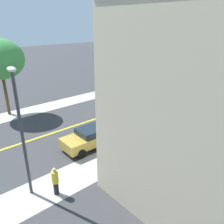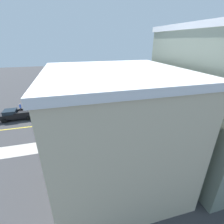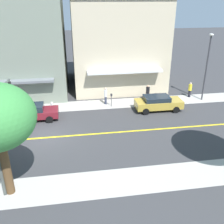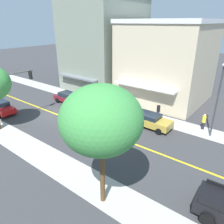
{
  "view_description": "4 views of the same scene",
  "coord_description": "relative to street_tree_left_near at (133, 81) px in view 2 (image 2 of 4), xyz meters",
  "views": [
    {
      "loc": [
        -16.48,
        19.44,
        8.91
      ],
      "look_at": [
        -1.86,
        6.68,
        1.14
      ],
      "focal_mm": 36.75,
      "sensor_mm": 36.0,
      "label": 1
    },
    {
      "loc": [
        -25.32,
        11.29,
        12.64
      ],
      "look_at": [
        -0.58,
        4.61,
        1.27
      ],
      "focal_mm": 26.01,
      "sensor_mm": 36.0,
      "label": 2
    },
    {
      "loc": [
        18.65,
        2.33,
        10.47
      ],
      "look_at": [
        -0.23,
        5.28,
        1.78
      ],
      "focal_mm": 41.4,
      "sensor_mm": 36.0,
      "label": 3
    },
    {
      "loc": [
        14.47,
        19.71,
        10.31
      ],
      "look_at": [
        -2.16,
        6.84,
        1.34
      ],
      "focal_mm": 34.14,
      "sensor_mm": 36.0,
      "label": 4
    }
  ],
  "objects": [
    {
      "name": "ground_plane",
      "position": [
        -6.11,
        1.68,
        -4.8
      ],
      "size": [
        140.0,
        140.0,
        0.0
      ],
      "primitive_type": "plane",
      "color": "#38383A"
    },
    {
      "name": "sidewalk_left",
      "position": [
        -12.33,
        1.68,
        -4.79
      ],
      "size": [
        2.58,
        126.0,
        0.01
      ],
      "primitive_type": "cube",
      "color": "#ADA8A0",
      "rests_on": "ground"
    },
    {
      "name": "sidewalk_right",
      "position": [
        0.11,
        1.68,
        -4.79
      ],
      "size": [
        2.58,
        126.0,
        0.01
      ],
      "primitive_type": "cube",
      "color": "#ADA8A0",
      "rests_on": "ground"
    },
    {
      "name": "road_centerline_stripe",
      "position": [
        -6.11,
        1.68,
        -4.8
      ],
      "size": [
        0.2,
        126.0,
        0.0
      ],
      "primitive_type": "cube",
      "color": "yellow",
      "rests_on": "ground"
    },
    {
      "name": "brick_apartment_block",
      "position": [
        -19.31,
        -1.57,
        2.18
      ],
      "size": [
        12.93,
        9.98,
        13.94
      ],
      "rotation": [
        0.0,
        0.0,
        -1.57
      ],
      "color": "gray",
      "rests_on": "ground"
    },
    {
      "name": "tan_rowhouse",
      "position": [
        -19.31,
        9.44,
        0.51
      ],
      "size": [
        12.11,
        10.76,
        10.59
      ],
      "rotation": [
        0.0,
        0.0,
        -1.57
      ],
      "color": "beige",
      "rests_on": "ground"
    },
    {
      "name": "street_tree_left_near",
      "position": [
        0.0,
        0.0,
        0.0
      ],
      "size": [
        4.08,
        4.08,
        6.58
      ],
      "color": "brown",
      "rests_on": "ground"
    },
    {
      "name": "street_tree_right_corner",
      "position": [
        0.7,
        14.75,
        0.73
      ],
      "size": [
        4.48,
        4.48,
        7.45
      ],
      "color": "brown",
      "rests_on": "ground"
    },
    {
      "name": "fire_hydrant",
      "position": [
        -11.85,
        1.73,
        -4.41
      ],
      "size": [
        0.44,
        0.24,
        0.79
      ],
      "color": "silver",
      "rests_on": "ground"
    },
    {
      "name": "parking_meter",
      "position": [
        -11.63,
        7.72,
        -3.88
      ],
      "size": [
        0.12,
        0.18,
        1.39
      ],
      "color": "#4C4C51",
      "rests_on": "ground"
    },
    {
      "name": "traffic_light_mast",
      "position": [
        -1.59,
        -0.27,
        -0.94
      ],
      "size": [
        5.34,
        0.32,
        5.62
      ],
      "rotation": [
        0.0,
        0.0,
        3.14
      ],
      "color": "#474C47",
      "rests_on": "ground"
    },
    {
      "name": "street_lamp",
      "position": [
        -11.98,
        17.81,
        -0.51
      ],
      "size": [
        0.7,
        0.36,
        7.02
      ],
      "color": "#38383D",
      "rests_on": "ground"
    },
    {
      "name": "red_sedan_right_curb",
      "position": [
        -2.3,
        -3.93,
        -4.01
      ],
      "size": [
        2.12,
        4.38,
        1.5
      ],
      "rotation": [
        0.0,
        0.0,
        1.52
      ],
      "color": "red",
      "rests_on": "ground"
    },
    {
      "name": "maroon_sedan_left_curb",
      "position": [
        -9.67,
        0.09,
        -4.03
      ],
      "size": [
        1.99,
        4.62,
        1.47
      ],
      "rotation": [
        0.0,
        0.0,
        1.57
      ],
      "color": "maroon",
      "rests_on": "ground"
    },
    {
      "name": "gold_sedan_left_curb",
      "position": [
        -10.02,
        12.14,
        -4.01
      ],
      "size": [
        2.1,
        4.6,
        1.47
      ],
      "rotation": [
        0.0,
        0.0,
        1.56
      ],
      "color": "#B29338",
      "rests_on": "ground"
    },
    {
      "name": "black_pickup_truck",
      "position": [
        -2.53,
        22.36,
        -3.88
      ],
      "size": [
        2.52,
        5.54,
        1.81
      ],
      "rotation": [
        0.0,
        0.0,
        1.61
      ],
      "color": "black",
      "rests_on": "ground"
    },
    {
      "name": "pedestrian_yellow_shirt",
      "position": [
        -12.98,
        16.79,
        -3.92
      ],
      "size": [
        0.37,
        0.37,
        1.68
      ],
      "rotation": [
        0.0,
        0.0,
        1.38
      ],
      "color": "black",
      "rests_on": "ground"
    },
    {
      "name": "pedestrian_white_shirt",
      "position": [
        -12.35,
        7.23,
        -3.82
      ],
      "size": [
        0.3,
        0.3,
        1.81
      ],
      "rotation": [
        0.0,
        0.0,
        2.1
      ],
      "color": "#33384C",
      "rests_on": "ground"
    },
    {
      "name": "pedestrian_blue_shirt",
      "position": [
        1.05,
        22.48,
        -3.97
      ],
      "size": [
        0.34,
        0.34,
        1.59
      ],
      "rotation": [
        0.0,
        0.0,
        2.74
      ],
      "color": "black",
      "rests_on": "ground"
    },
    {
      "name": "pedestrian_black_shirt",
      "position": [
        -12.67,
        11.84,
        -3.89
      ],
      "size": [
        0.39,
        0.39,
        1.74
      ],
      "rotation": [
        0.0,
        0.0,
        3.06
      ],
      "color": "#33384C",
      "rests_on": "ground"
    }
  ]
}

